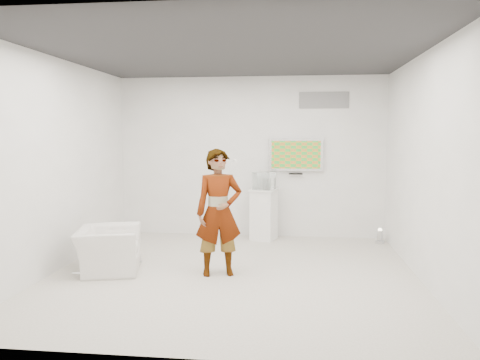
{
  "coord_description": "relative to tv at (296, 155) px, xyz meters",
  "views": [
    {
      "loc": [
        0.82,
        -6.28,
        1.93
      ],
      "look_at": [
        0.02,
        0.6,
        1.25
      ],
      "focal_mm": 35.0,
      "sensor_mm": 36.0,
      "label": 1
    }
  ],
  "objects": [
    {
      "name": "tv",
      "position": [
        0.0,
        0.0,
        0.0
      ],
      "size": [
        1.0,
        0.08,
        0.6
      ],
      "primitive_type": "cube",
      "color": "silver",
      "rests_on": "room"
    },
    {
      "name": "vitrine",
      "position": [
        -0.57,
        -0.28,
        -0.46
      ],
      "size": [
        0.42,
        0.42,
        0.32
      ],
      "primitive_type": "cube",
      "rotation": [
        0.0,
        0.0,
        -0.44
      ],
      "color": "white",
      "rests_on": "pedestal"
    },
    {
      "name": "console",
      "position": [
        -0.57,
        -0.28,
        -0.52
      ],
      "size": [
        0.08,
        0.15,
        0.2
      ],
      "primitive_type": "cube",
      "rotation": [
        0.0,
        0.0,
        -0.29
      ],
      "color": "white",
      "rests_on": "pedestal"
    },
    {
      "name": "armchair",
      "position": [
        -2.62,
        -2.52,
        -1.24
      ],
      "size": [
        1.04,
        1.12,
        0.62
      ],
      "primitive_type": "imported",
      "rotation": [
        0.0,
        0.0,
        1.82
      ],
      "color": "silver",
      "rests_on": "room"
    },
    {
      "name": "pedestal",
      "position": [
        -0.57,
        -0.28,
        -1.09
      ],
      "size": [
        0.56,
        0.56,
        0.93
      ],
      "primitive_type": "cube",
      "rotation": [
        0.0,
        0.0,
        -0.3
      ],
      "color": "white",
      "rests_on": "room"
    },
    {
      "name": "person",
      "position": [
        -1.04,
        -2.51,
        -0.68
      ],
      "size": [
        0.72,
        0.58,
        1.73
      ],
      "primitive_type": "imported",
      "rotation": [
        0.0,
        0.0,
        0.29
      ],
      "color": "silver",
      "rests_on": "room"
    },
    {
      "name": "room",
      "position": [
        -0.85,
        -2.45,
        -0.05
      ],
      "size": [
        5.01,
        5.01,
        3.0
      ],
      "color": "beige",
      "rests_on": "ground"
    },
    {
      "name": "wii_remote",
      "position": [
        -0.85,
        -2.29,
        0.01
      ],
      "size": [
        0.07,
        0.14,
        0.04
      ],
      "primitive_type": "cube",
      "rotation": [
        0.0,
        0.0,
        0.28
      ],
      "color": "white",
      "rests_on": "person"
    },
    {
      "name": "floor_uplight",
      "position": [
        1.49,
        -0.36,
        -1.42
      ],
      "size": [
        0.22,
        0.22,
        0.26
      ],
      "primitive_type": "cylinder",
      "rotation": [
        0.0,
        0.0,
        0.37
      ],
      "color": "silver",
      "rests_on": "room"
    },
    {
      "name": "logo_decal",
      "position": [
        0.5,
        0.04,
        1.0
      ],
      "size": [
        0.9,
        0.02,
        0.3
      ],
      "primitive_type": "cube",
      "color": "slate",
      "rests_on": "room"
    }
  ]
}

